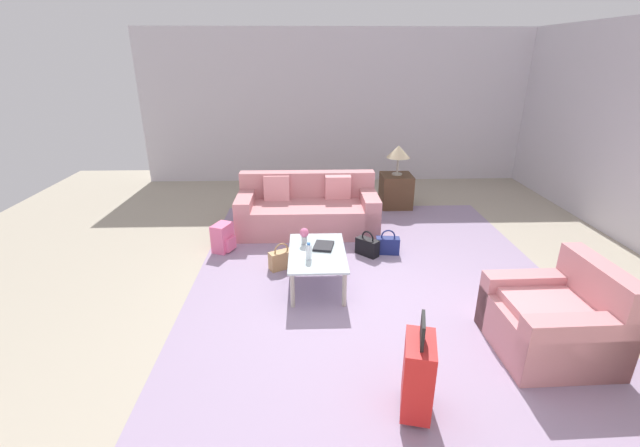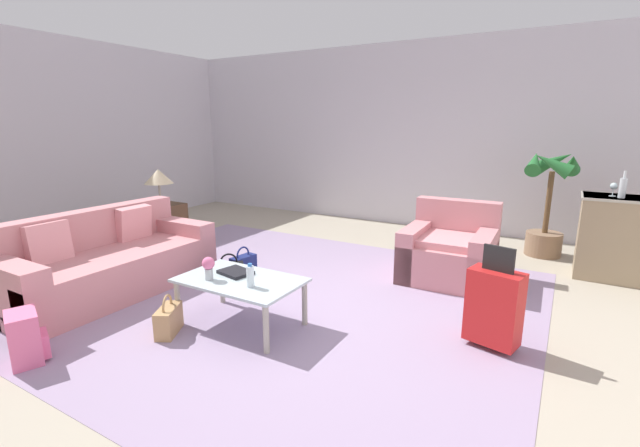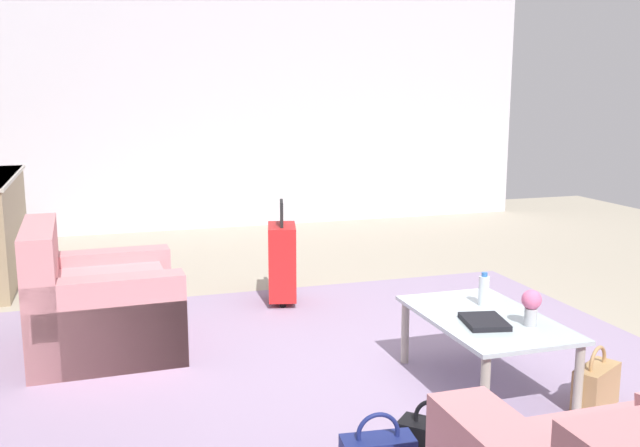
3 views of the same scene
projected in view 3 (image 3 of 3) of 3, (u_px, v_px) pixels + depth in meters
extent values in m
plane|color=#A89E89|center=(378.00, 372.00, 4.42)|extent=(12.00, 12.00, 0.00)
cube|color=silver|center=(227.00, 104.00, 8.88)|extent=(0.12, 8.00, 3.10)
cube|color=#9984A3|center=(386.00, 417.00, 3.80)|extent=(5.20, 4.40, 0.01)
cube|color=#C67F84|center=(105.00, 319.00, 4.75)|extent=(0.99, 0.98, 0.44)
cube|color=#C67F84|center=(42.00, 292.00, 4.59)|extent=(0.97, 0.22, 0.88)
cube|color=#C67F84|center=(102.00, 292.00, 5.10)|extent=(0.22, 0.96, 0.60)
cube|color=#C67F84|center=(107.00, 325.00, 4.38)|extent=(0.22, 0.96, 0.60)
cube|color=pink|center=(111.00, 281.00, 4.72)|extent=(0.75, 0.71, 0.08)
cube|color=silver|center=(486.00, 318.00, 4.12)|extent=(1.08, 0.66, 0.02)
cylinder|color=#ADA899|center=(485.00, 394.00, 3.61)|extent=(0.05, 0.05, 0.41)
cylinder|color=#ADA899|center=(405.00, 332.00, 4.53)|extent=(0.05, 0.05, 0.41)
cylinder|color=#ADA899|center=(579.00, 380.00, 3.78)|extent=(0.05, 0.05, 0.41)
cylinder|color=#ADA899|center=(483.00, 324.00, 4.70)|extent=(0.05, 0.05, 0.41)
cylinder|color=silver|center=(484.00, 291.00, 4.31)|extent=(0.06, 0.06, 0.18)
cylinder|color=#2D6BBC|center=(485.00, 274.00, 4.30)|extent=(0.04, 0.04, 0.02)
cube|color=black|center=(484.00, 322.00, 3.98)|extent=(0.32, 0.27, 0.03)
cylinder|color=#B2B7BC|center=(531.00, 317.00, 3.94)|extent=(0.07, 0.07, 0.10)
sphere|color=#DB6693|center=(532.00, 300.00, 3.92)|extent=(0.11, 0.11, 0.11)
cube|color=red|center=(282.00, 261.00, 5.80)|extent=(0.44, 0.31, 0.60)
cube|color=black|center=(282.00, 213.00, 5.73)|extent=(0.24, 0.08, 0.20)
cylinder|color=black|center=(283.00, 305.00, 5.72)|extent=(0.03, 0.05, 0.05)
cylinder|color=black|center=(282.00, 295.00, 6.00)|extent=(0.03, 0.05, 0.05)
torus|color=black|center=(434.00, 420.00, 3.20)|extent=(0.15, 0.15, 0.20)
cube|color=tan|center=(596.00, 387.00, 3.90)|extent=(0.28, 0.35, 0.24)
torus|color=tan|center=(598.00, 363.00, 3.88)|extent=(0.11, 0.18, 0.20)
torus|color=navy|center=(378.00, 434.00, 3.08)|extent=(0.04, 0.20, 0.20)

